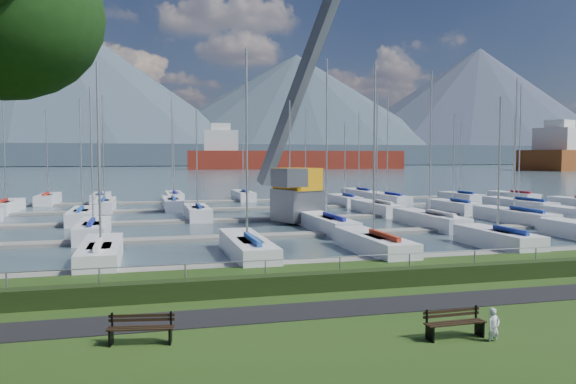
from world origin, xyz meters
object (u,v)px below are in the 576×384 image
object	(u,v)px
bench_right	(454,323)
person	(494,322)
crane	(299,154)
bench_left	(141,329)

from	to	relation	value
bench_right	person	distance (m)	1.06
crane	bench_left	bearing A→B (deg)	-135.29
bench_left	crane	world-z (taller)	crane
person	crane	xyz separation A→B (m)	(3.23, 31.74, 4.78)
bench_right	person	xyz separation A→B (m)	(0.91, -0.53, 0.13)
bench_right	crane	xyz separation A→B (m)	(4.14, 31.21, 4.91)
bench_left	bench_right	xyz separation A→B (m)	(8.60, -1.73, 0.00)
bench_left	person	world-z (taller)	person
crane	bench_right	bearing A→B (deg)	-119.48
bench_left	bench_right	size ratio (longest dim) A/B	1.02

